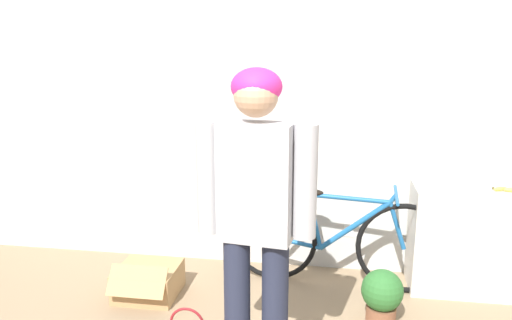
{
  "coord_description": "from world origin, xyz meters",
  "views": [
    {
      "loc": [
        0.4,
        -1.54,
        1.86
      ],
      "look_at": [
        0.01,
        0.91,
        1.27
      ],
      "focal_mm": 35.0,
      "sensor_mm": 36.0,
      "label": 1
    }
  ],
  "objects_px": {
    "person": "(256,204)",
    "bicycle": "(336,240)",
    "potted_plant": "(382,296)",
    "cardboard_box": "(148,281)",
    "banana": "(512,189)"
  },
  "relations": [
    {
      "from": "potted_plant",
      "to": "person",
      "type": "bearing_deg",
      "value": -139.12
    },
    {
      "from": "cardboard_box",
      "to": "potted_plant",
      "type": "relative_size",
      "value": 1.25
    },
    {
      "from": "bicycle",
      "to": "banana",
      "type": "xyz_separation_m",
      "value": [
        1.23,
        0.05,
        0.45
      ]
    },
    {
      "from": "person",
      "to": "bicycle",
      "type": "relative_size",
      "value": 1.02
    },
    {
      "from": "person",
      "to": "potted_plant",
      "type": "distance_m",
      "value": 1.27
    },
    {
      "from": "person",
      "to": "cardboard_box",
      "type": "height_order",
      "value": "person"
    },
    {
      "from": "banana",
      "to": "potted_plant",
      "type": "xyz_separation_m",
      "value": [
        -0.92,
        -0.58,
        -0.61
      ]
    },
    {
      "from": "person",
      "to": "bicycle",
      "type": "height_order",
      "value": "person"
    },
    {
      "from": "cardboard_box",
      "to": "potted_plant",
      "type": "bearing_deg",
      "value": -5.29
    },
    {
      "from": "bicycle",
      "to": "potted_plant",
      "type": "distance_m",
      "value": 0.63
    },
    {
      "from": "person",
      "to": "banana",
      "type": "relative_size",
      "value": 6.26
    },
    {
      "from": "person",
      "to": "potted_plant",
      "type": "relative_size",
      "value": 4.36
    },
    {
      "from": "person",
      "to": "banana",
      "type": "bearing_deg",
      "value": 43.44
    },
    {
      "from": "person",
      "to": "bicycle",
      "type": "distance_m",
      "value": 1.41
    },
    {
      "from": "bicycle",
      "to": "potted_plant",
      "type": "height_order",
      "value": "bicycle"
    }
  ]
}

